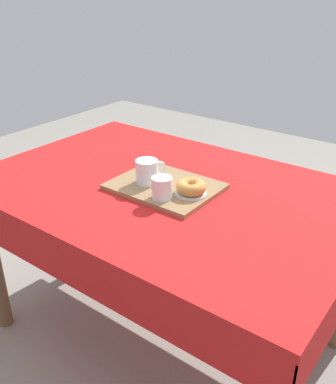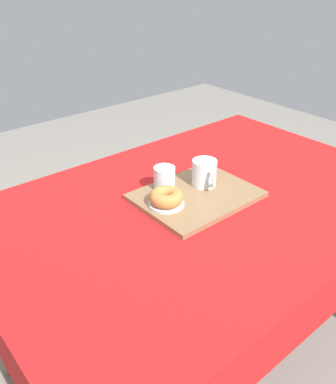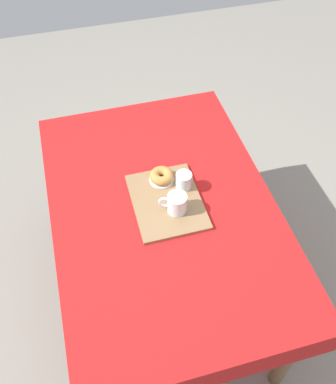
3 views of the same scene
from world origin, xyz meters
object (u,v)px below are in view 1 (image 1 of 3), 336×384
at_px(serving_tray, 165,187).
at_px(donut_plate_left, 191,193).
at_px(water_glass_near, 162,189).
at_px(dining_table, 165,208).
at_px(tea_mug_left, 147,172).
at_px(sugar_donut_left, 191,187).

relative_size(serving_tray, donut_plate_left, 3.36).
bearing_deg(water_glass_near, dining_table, 122.86).
distance_m(water_glass_near, donut_plate_left, 0.11).
bearing_deg(tea_mug_left, donut_plate_left, 5.55).
xyz_separation_m(dining_table, serving_tray, (0.02, -0.02, 0.10)).
xyz_separation_m(dining_table, water_glass_near, (0.07, -0.11, 0.15)).
relative_size(donut_plate_left, sugar_donut_left, 1.06).
height_order(tea_mug_left, sugar_donut_left, tea_mug_left).
distance_m(water_glass_near, sugar_donut_left, 0.11).
bearing_deg(tea_mug_left, dining_table, 44.61).
height_order(serving_tray, donut_plate_left, donut_plate_left).
relative_size(water_glass_near, sugar_donut_left, 0.72).
distance_m(dining_table, tea_mug_left, 0.17).
bearing_deg(sugar_donut_left, tea_mug_left, -174.45).
xyz_separation_m(dining_table, tea_mug_left, (-0.05, -0.05, 0.15)).
bearing_deg(sugar_donut_left, dining_table, 168.28).
bearing_deg(serving_tray, tea_mug_left, -156.89).
bearing_deg(donut_plate_left, tea_mug_left, -174.45).
distance_m(serving_tray, tea_mug_left, 0.09).
relative_size(dining_table, water_glass_near, 18.54).
xyz_separation_m(water_glass_near, donut_plate_left, (0.06, 0.09, -0.03)).
bearing_deg(sugar_donut_left, serving_tray, 175.90).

